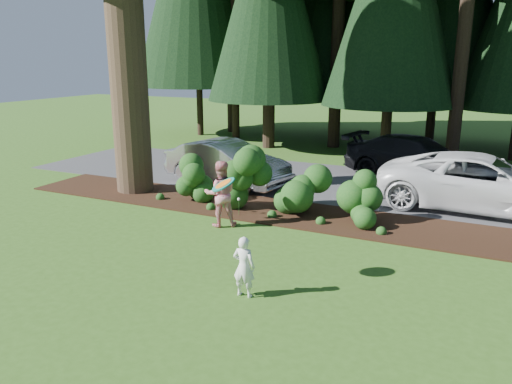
# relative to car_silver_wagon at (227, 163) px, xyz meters

# --- Properties ---
(ground) EXTENTS (80.00, 80.00, 0.00)m
(ground) POSITION_rel_car_silver_wagon_xyz_m (2.11, -5.53, -0.83)
(ground) COLOR #305518
(ground) RESTS_ON ground
(mulch_bed) EXTENTS (16.00, 2.50, 0.05)m
(mulch_bed) POSITION_rel_car_silver_wagon_xyz_m (2.11, -2.28, -0.80)
(mulch_bed) COLOR black
(mulch_bed) RESTS_ON ground
(driveway) EXTENTS (22.00, 6.00, 0.03)m
(driveway) POSITION_rel_car_silver_wagon_xyz_m (2.11, 1.97, -0.81)
(driveway) COLOR #38383A
(driveway) RESTS_ON ground
(shrub_row) EXTENTS (6.53, 1.60, 1.61)m
(shrub_row) POSITION_rel_car_silver_wagon_xyz_m (2.88, -2.39, -0.02)
(shrub_row) COLOR #184716
(shrub_row) RESTS_ON ground
(lily_cluster) EXTENTS (0.69, 0.09, 0.57)m
(lily_cluster) POSITION_rel_car_silver_wagon_xyz_m (1.81, -3.13, -0.33)
(lily_cluster) COLOR #184716
(lily_cluster) RESTS_ON ground
(car_silver_wagon) EXTENTS (5.07, 2.57, 1.59)m
(car_silver_wagon) POSITION_rel_car_silver_wagon_xyz_m (0.00, 0.00, 0.00)
(car_silver_wagon) COLOR #A9A9AD
(car_silver_wagon) RESTS_ON driveway
(car_white_suv) EXTENTS (6.15, 2.99, 1.68)m
(car_white_suv) POSITION_rel_car_silver_wagon_xyz_m (8.50, 0.57, 0.04)
(car_white_suv) COLOR silver
(car_white_suv) RESTS_ON driveway
(car_dark_suv) EXTENTS (5.83, 3.23, 1.60)m
(car_dark_suv) POSITION_rel_car_silver_wagon_xyz_m (6.08, 3.98, 0.00)
(car_dark_suv) COLOR black
(car_dark_suv) RESTS_ON driveway
(child) EXTENTS (0.46, 0.32, 1.23)m
(child) POSITION_rel_car_silver_wagon_xyz_m (4.55, -7.62, -0.21)
(child) COLOR white
(child) RESTS_ON ground
(adult) EXTENTS (1.13, 1.07, 1.83)m
(adult) POSITION_rel_car_silver_wagon_xyz_m (2.05, -4.10, 0.09)
(adult) COLOR red
(adult) RESTS_ON ground
(frisbee) EXTENTS (0.52, 0.49, 0.34)m
(frisbee) POSITION_rel_car_silver_wagon_xyz_m (3.98, -7.35, 1.31)
(frisbee) COLOR #178373
(frisbee) RESTS_ON ground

